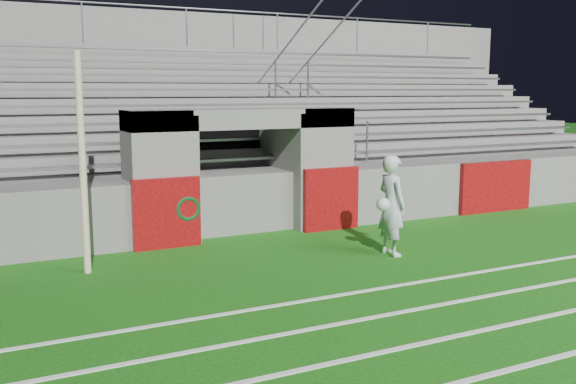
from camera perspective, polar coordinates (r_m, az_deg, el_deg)
ground at (r=10.54m, az=3.44°, el=-7.37°), size 90.00×90.00×0.00m
field_post at (r=10.82m, az=-17.80°, el=2.36°), size 0.12×0.12×3.60m
stadium_structure at (r=17.53m, az=-9.68°, el=4.05°), size 26.00×8.48×5.42m
goalkeeper_with_ball at (r=11.74m, az=9.19°, el=-1.17°), size 0.62×0.68×1.83m
hose_coil at (r=12.44m, az=-8.92°, el=-1.40°), size 0.51×0.14×0.53m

